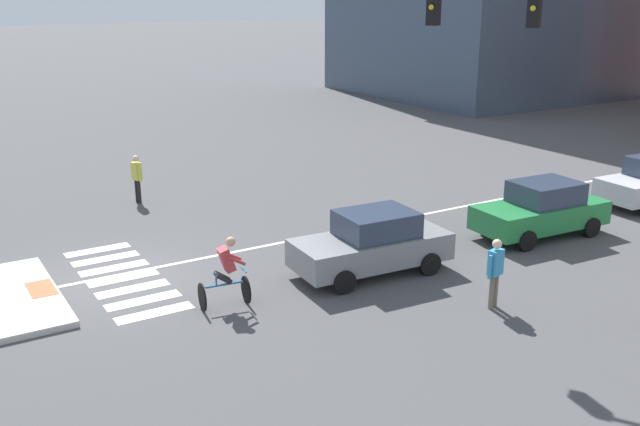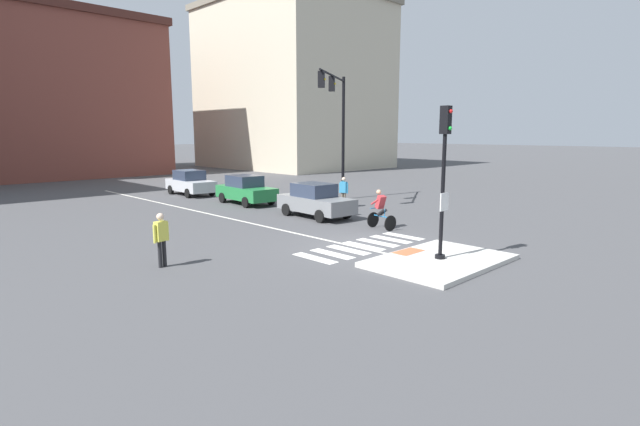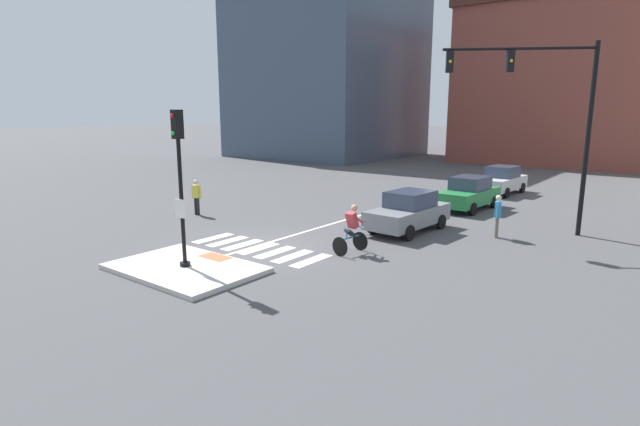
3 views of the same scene
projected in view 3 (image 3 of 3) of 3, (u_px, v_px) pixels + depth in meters
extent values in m
plane|color=#474749|center=(256.00, 249.00, 17.69)|extent=(300.00, 300.00, 0.00)
cube|color=beige|center=(185.00, 268.00, 15.29)|extent=(4.56, 3.09, 0.15)
cube|color=#DB5B38|center=(215.00, 257.00, 16.20)|extent=(1.10, 0.60, 0.01)
cylinder|color=black|center=(185.00, 264.00, 15.26)|extent=(0.32, 0.32, 0.12)
cylinder|color=black|center=(182.00, 202.00, 14.87)|extent=(0.12, 0.12, 3.75)
cube|color=white|center=(180.00, 209.00, 14.85)|extent=(0.44, 0.03, 0.56)
cube|color=black|center=(177.00, 124.00, 14.42)|extent=(0.24, 0.28, 0.84)
sphere|color=red|center=(172.00, 116.00, 14.24)|extent=(0.12, 0.12, 0.12)
sphere|color=green|center=(173.00, 133.00, 14.34)|extent=(0.12, 0.12, 0.12)
cube|color=silver|center=(213.00, 238.00, 19.21)|extent=(0.44, 1.80, 0.01)
cube|color=silver|center=(227.00, 241.00, 18.73)|extent=(0.44, 1.80, 0.01)
cube|color=silver|center=(242.00, 245.00, 18.25)|extent=(0.44, 1.80, 0.01)
cube|color=silver|center=(258.00, 248.00, 17.76)|extent=(0.44, 1.80, 0.01)
cube|color=silver|center=(275.00, 252.00, 17.28)|extent=(0.44, 1.80, 0.01)
cube|color=silver|center=(293.00, 256.00, 16.80)|extent=(0.44, 1.80, 0.01)
cube|color=silver|center=(311.00, 260.00, 16.31)|extent=(0.44, 1.80, 0.01)
cube|color=silver|center=(390.00, 206.00, 25.61)|extent=(0.14, 28.00, 0.01)
cylinder|color=black|center=(588.00, 142.00, 18.94)|extent=(0.18, 0.18, 7.36)
cylinder|color=black|center=(519.00, 49.00, 18.57)|extent=(4.83, 2.98, 0.11)
cube|color=black|center=(510.00, 61.00, 18.69)|extent=(0.38, 0.39, 0.80)
sphere|color=gold|center=(511.00, 61.00, 18.52)|extent=(0.12, 0.12, 0.12)
cube|color=black|center=(450.00, 62.00, 18.93)|extent=(0.38, 0.39, 0.80)
sphere|color=gold|center=(450.00, 61.00, 18.77)|extent=(0.12, 0.12, 0.12)
cube|color=#3D4C60|center=(328.00, 75.00, 54.15)|extent=(16.38, 16.77, 17.48)
cube|color=brown|center=(572.00, 88.00, 48.33)|extent=(17.71, 17.65, 14.12)
cube|color=#49241E|center=(580.00, 7.00, 46.85)|extent=(18.24, 18.18, 0.70)
cube|color=slate|center=(408.00, 216.00, 20.20)|extent=(1.94, 4.19, 0.70)
cube|color=#2D384C|center=(410.00, 199.00, 20.18)|extent=(1.59, 1.98, 0.64)
cylinder|color=black|center=(409.00, 233.00, 18.80)|extent=(0.22, 0.61, 0.60)
cylinder|color=black|center=(373.00, 226.00, 19.87)|extent=(0.22, 0.61, 0.60)
cylinder|color=black|center=(441.00, 222.00, 20.68)|extent=(0.22, 0.61, 0.60)
cylinder|color=black|center=(406.00, 216.00, 21.75)|extent=(0.22, 0.61, 0.60)
cube|color=silver|center=(501.00, 183.00, 29.47)|extent=(1.93, 4.19, 0.70)
cube|color=#2D384C|center=(503.00, 172.00, 29.45)|extent=(1.58, 1.98, 0.64)
cylinder|color=black|center=(506.00, 193.00, 28.07)|extent=(0.21, 0.61, 0.60)
cylinder|color=black|center=(478.00, 190.00, 29.13)|extent=(0.21, 0.61, 0.60)
cylinder|color=black|center=(522.00, 188.00, 29.95)|extent=(0.21, 0.61, 0.60)
cylinder|color=black|center=(495.00, 185.00, 31.02)|extent=(0.21, 0.61, 0.60)
cube|color=#237A3D|center=(468.00, 196.00, 24.77)|extent=(1.93, 4.19, 0.70)
cube|color=#2D384C|center=(470.00, 183.00, 24.74)|extent=(1.59, 1.98, 0.64)
cylinder|color=black|center=(473.00, 209.00, 23.36)|extent=(0.21, 0.61, 0.60)
cylinder|color=black|center=(440.00, 205.00, 24.43)|extent=(0.21, 0.61, 0.60)
cylinder|color=black|center=(494.00, 202.00, 25.24)|extent=(0.21, 0.61, 0.60)
cylinder|color=black|center=(463.00, 198.00, 26.31)|extent=(0.21, 0.61, 0.60)
cylinder|color=black|center=(360.00, 241.00, 17.48)|extent=(0.66, 0.12, 0.66)
cylinder|color=black|center=(340.00, 247.00, 16.75)|extent=(0.66, 0.12, 0.66)
cylinder|color=#2370AD|center=(350.00, 238.00, 17.07)|extent=(0.16, 0.89, 0.05)
cylinder|color=#2370AD|center=(347.00, 233.00, 16.91)|extent=(0.04, 0.04, 0.30)
cylinder|color=#2370AD|center=(359.00, 227.00, 17.34)|extent=(0.44, 0.09, 0.04)
cylinder|color=black|center=(348.00, 232.00, 17.08)|extent=(0.17, 0.41, 0.33)
cylinder|color=black|center=(352.00, 233.00, 16.97)|extent=(0.17, 0.41, 0.33)
cube|color=#B73338|center=(352.00, 220.00, 17.01)|extent=(0.39, 0.42, 0.60)
sphere|color=tan|center=(355.00, 208.00, 17.01)|extent=(0.22, 0.22, 0.22)
cylinder|color=#B73338|center=(352.00, 219.00, 17.24)|extent=(0.14, 0.46, 0.31)
cylinder|color=#B73338|center=(359.00, 220.00, 17.02)|extent=(0.14, 0.46, 0.31)
cylinder|color=black|center=(196.00, 206.00, 23.53)|extent=(0.12, 0.12, 0.82)
cylinder|color=black|center=(198.00, 206.00, 23.46)|extent=(0.12, 0.12, 0.82)
cube|color=#DBD64C|center=(196.00, 191.00, 23.35)|extent=(0.40, 0.29, 0.60)
cylinder|color=#DBD64C|center=(192.00, 192.00, 23.46)|extent=(0.09, 0.09, 0.56)
cylinder|color=#DBD64C|center=(200.00, 193.00, 23.26)|extent=(0.09, 0.09, 0.56)
sphere|color=beige|center=(196.00, 182.00, 23.26)|extent=(0.22, 0.22, 0.22)
cylinder|color=#6B6051|center=(497.00, 228.00, 19.16)|extent=(0.12, 0.12, 0.82)
cylinder|color=#6B6051|center=(497.00, 227.00, 19.31)|extent=(0.12, 0.12, 0.82)
cube|color=#338CBF|center=(498.00, 209.00, 19.09)|extent=(0.30, 0.40, 0.60)
cylinder|color=#338CBF|center=(497.00, 212.00, 18.90)|extent=(0.09, 0.09, 0.56)
cylinder|color=#338CBF|center=(498.00, 209.00, 19.31)|extent=(0.09, 0.09, 0.56)
sphere|color=beige|center=(499.00, 198.00, 19.01)|extent=(0.22, 0.22, 0.22)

